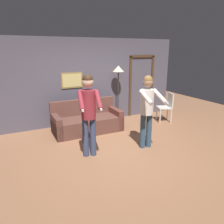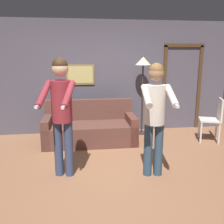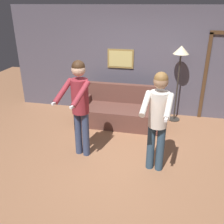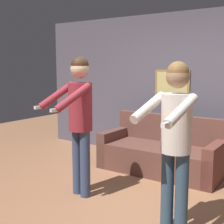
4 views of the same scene
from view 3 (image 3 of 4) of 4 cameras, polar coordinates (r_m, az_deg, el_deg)
ground_plane at (r=4.72m, az=1.96°, el=-10.26°), size 12.00×12.00×0.00m
back_wall_assembly at (r=6.24m, az=6.04°, el=11.25°), size 6.40×0.10×2.60m
couch at (r=5.85m, az=2.06°, el=-0.04°), size 1.91×0.87×0.87m
torchiere_lamp at (r=5.85m, az=15.37°, el=11.74°), size 0.35×0.35×1.78m
person_standing_left at (r=4.34m, az=-7.43°, el=2.65°), size 0.53×0.72×1.78m
person_standing_right at (r=3.97m, az=10.49°, el=-0.48°), size 0.48×0.72×1.71m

